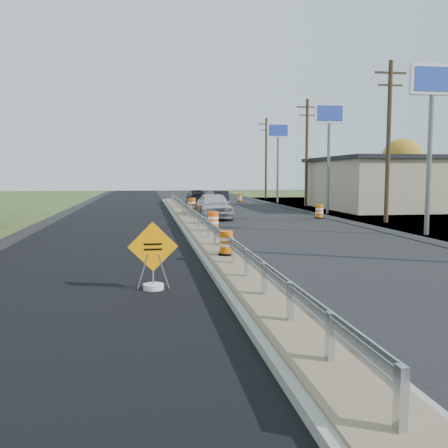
{
  "coord_description": "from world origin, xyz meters",
  "views": [
    {
      "loc": [
        -2.57,
        -18.6,
        2.89
      ],
      "look_at": [
        0.19,
        -1.03,
        1.1
      ],
      "focal_mm": 40.0,
      "sensor_mm": 36.0,
      "label": 1
    }
  ],
  "objects": [
    {
      "name": "pylon_sign_mid",
      "position": [
        10.5,
        16.0,
        6.48
      ],
      "size": [
        2.2,
        0.3,
        7.9
      ],
      "color": "slate",
      "rests_on": "ground"
    },
    {
      "name": "guardrail",
      "position": [
        0.0,
        9.0,
        0.73
      ],
      "size": [
        0.1,
        46.15,
        0.72
      ],
      "color": "silver",
      "rests_on": "median"
    },
    {
      "name": "retail_building_near",
      "position": [
        20.99,
        20.0,
        2.16
      ],
      "size": [
        18.5,
        12.5,
        4.27
      ],
      "color": "tan",
      "rests_on": "ground"
    },
    {
      "name": "pylon_sign_north",
      "position": [
        10.5,
        30.0,
        6.48
      ],
      "size": [
        2.2,
        0.3,
        7.9
      ],
      "color": "slate",
      "rests_on": "ground"
    },
    {
      "name": "barrel_shoulder_far",
      "position": [
        7.0,
        31.74,
        0.41
      ],
      "size": [
        0.58,
        0.58,
        0.85
      ],
      "color": "black",
      "rests_on": "ground"
    },
    {
      "name": "barrel_shoulder_near",
      "position": [
        8.57,
        12.34,
        0.44
      ],
      "size": [
        0.62,
        0.62,
        0.91
      ],
      "color": "black",
      "rests_on": "ground"
    },
    {
      "name": "caution_sign",
      "position": [
        -2.42,
        -6.23,
        0.44
      ],
      "size": [
        1.24,
        0.52,
        1.71
      ],
      "rotation": [
        0.0,
        0.0,
        -0.01
      ],
      "color": "white",
      "rests_on": "ground"
    },
    {
      "name": "car_silver",
      "position": [
        1.8,
        13.47,
        0.85
      ],
      "size": [
        2.06,
        5.01,
        1.7
      ],
      "primitive_type": "imported",
      "rotation": [
        0.0,
        0.0,
        0.01
      ],
      "color": "silver",
      "rests_on": "ground"
    },
    {
      "name": "milled_overlay",
      "position": [
        -4.4,
        10.0,
        0.01
      ],
      "size": [
        7.2,
        120.0,
        0.01
      ],
      "primitive_type": "cube",
      "color": "black",
      "rests_on": "ground"
    },
    {
      "name": "car_dark_mid",
      "position": [
        4.39,
        27.32,
        0.66
      ],
      "size": [
        1.93,
        4.16,
        1.32
      ],
      "primitive_type": "imported",
      "rotation": [
        0.0,
        0.0,
        -0.14
      ],
      "color": "black",
      "rests_on": "ground"
    },
    {
      "name": "pylon_sign_south",
      "position": [
        10.5,
        3.0,
        6.48
      ],
      "size": [
        2.2,
        0.3,
        7.9
      ],
      "color": "slate",
      "rests_on": "ground"
    },
    {
      "name": "utility_pole_nmid",
      "position": [
        11.5,
        24.0,
        4.93
      ],
      "size": [
        1.9,
        0.26,
        9.4
      ],
      "color": "#473523",
      "rests_on": "ground"
    },
    {
      "name": "ground",
      "position": [
        0.0,
        0.0,
        0.0
      ],
      "size": [
        140.0,
        140.0,
        0.0
      ],
      "primitive_type": "plane",
      "color": "black",
      "rests_on": "ground"
    },
    {
      "name": "median",
      "position": [
        0.0,
        8.0,
        0.11
      ],
      "size": [
        1.6,
        55.0,
        0.23
      ],
      "color": "gray",
      "rests_on": "ground"
    },
    {
      "name": "barrel_median_far",
      "position": [
        0.55,
        15.58,
        0.71
      ],
      "size": [
        0.69,
        0.69,
        1.01
      ],
      "color": "black",
      "rests_on": "median"
    },
    {
      "name": "barrel_median_near",
      "position": [
        0.02,
        -2.6,
        0.61
      ],
      "size": [
        0.54,
        0.54,
        0.8
      ],
      "color": "black",
      "rests_on": "median"
    },
    {
      "name": "utility_pole_smid",
      "position": [
        11.5,
        9.0,
        4.93
      ],
      "size": [
        1.9,
        0.26,
        9.4
      ],
      "color": "#473523",
      "rests_on": "ground"
    },
    {
      "name": "tree_far_yellow",
      "position": [
        26.0,
        34.0,
        4.54
      ],
      "size": [
        4.62,
        4.62,
        6.86
      ],
      "color": "#473523",
      "rests_on": "ground"
    },
    {
      "name": "utility_pole_north",
      "position": [
        11.5,
        39.0,
        4.93
      ],
      "size": [
        1.9,
        0.26,
        9.4
      ],
      "color": "#473523",
      "rests_on": "ground"
    },
    {
      "name": "barrel_median_mid",
      "position": [
        0.55,
        4.52,
        0.66
      ],
      "size": [
        0.61,
        0.61,
        0.9
      ],
      "color": "black",
      "rests_on": "median"
    },
    {
      "name": "car_dark_far",
      "position": [
        2.43,
        30.35,
        0.67
      ],
      "size": [
        2.02,
        4.68,
        1.34
      ],
      "primitive_type": "imported",
      "rotation": [
        0.0,
        0.0,
        3.11
      ],
      "color": "black",
      "rests_on": "ground"
    }
  ]
}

